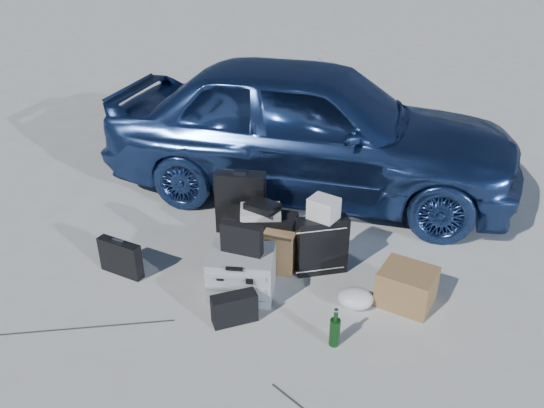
% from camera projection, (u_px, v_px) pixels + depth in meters
% --- Properties ---
extents(ground, '(60.00, 60.00, 0.00)m').
position_uv_depth(ground, '(260.00, 312.00, 4.37)').
color(ground, '#B3B3AE').
rests_on(ground, ground).
extents(car, '(4.74, 2.21, 1.57)m').
position_uv_depth(car, '(310.00, 127.00, 6.01)').
color(car, '#2D4887').
rests_on(car, ground).
extents(pelican_case, '(0.58, 0.49, 0.40)m').
position_uv_depth(pelican_case, '(242.00, 273.00, 4.53)').
color(pelican_case, gray).
rests_on(pelican_case, ground).
extents(laptop_bag, '(0.36, 0.14, 0.27)m').
position_uv_depth(laptop_bag, '(242.00, 239.00, 4.38)').
color(laptop_bag, black).
rests_on(laptop_bag, pelican_case).
extents(briefcase, '(0.44, 0.22, 0.34)m').
position_uv_depth(briefcase, '(121.00, 258.00, 4.78)').
color(briefcase, black).
rests_on(briefcase, ground).
extents(suitcase_left, '(0.51, 0.21, 0.65)m').
position_uv_depth(suitcase_left, '(241.00, 202.00, 5.39)').
color(suitcase_left, black).
rests_on(suitcase_left, ground).
extents(suitcase_right, '(0.48, 0.33, 0.55)m').
position_uv_depth(suitcase_right, '(322.00, 245.00, 4.77)').
color(suitcase_right, black).
rests_on(suitcase_right, ground).
extents(white_carton, '(0.30, 0.28, 0.19)m').
position_uv_depth(white_carton, '(324.00, 208.00, 4.61)').
color(white_carton, beige).
rests_on(white_carton, suitcase_right).
extents(duffel_bag, '(0.71, 0.34, 0.35)m').
position_uv_depth(duffel_bag, '(260.00, 230.00, 5.20)').
color(duffel_bag, black).
rests_on(duffel_bag, ground).
extents(flat_box_white, '(0.44, 0.37, 0.07)m').
position_uv_depth(flat_box_white, '(260.00, 212.00, 5.10)').
color(flat_box_white, beige).
rests_on(flat_box_white, duffel_bag).
extents(flat_box_black, '(0.36, 0.32, 0.06)m').
position_uv_depth(flat_box_black, '(262.00, 206.00, 5.06)').
color(flat_box_black, black).
rests_on(flat_box_black, flat_box_white).
extents(kraft_bag, '(0.31, 0.20, 0.38)m').
position_uv_depth(kraft_bag, '(279.00, 253.00, 4.81)').
color(kraft_bag, olive).
rests_on(kraft_bag, ground).
extents(cardboard_box, '(0.54, 0.50, 0.32)m').
position_uv_depth(cardboard_box, '(407.00, 287.00, 4.41)').
color(cardboard_box, olive).
rests_on(cardboard_box, ground).
extents(plastic_bag, '(0.31, 0.26, 0.16)m').
position_uv_depth(plastic_bag, '(356.00, 298.00, 4.40)').
color(plastic_bag, silver).
rests_on(plastic_bag, ground).
extents(messenger_bag, '(0.38, 0.30, 0.25)m').
position_uv_depth(messenger_bag, '(234.00, 308.00, 4.22)').
color(messenger_bag, black).
rests_on(messenger_bag, ground).
extents(green_bottle, '(0.09, 0.09, 0.32)m').
position_uv_depth(green_bottle, '(335.00, 328.00, 3.97)').
color(green_bottle, black).
rests_on(green_bottle, ground).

